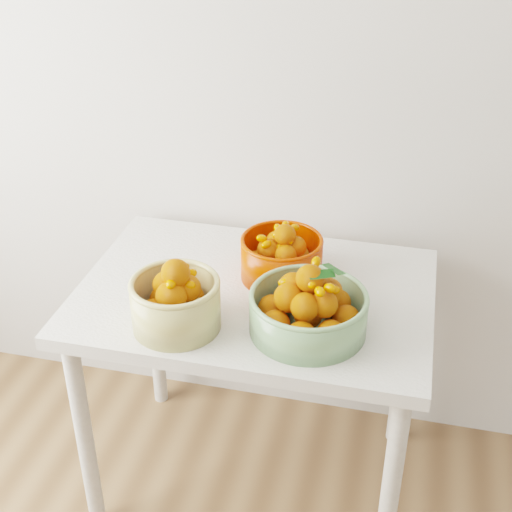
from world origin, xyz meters
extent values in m
cube|color=beige|center=(0.00, 2.00, 1.35)|extent=(4.00, 0.04, 2.70)
cube|color=silver|center=(-0.25, 1.60, 0.73)|extent=(1.00, 0.70, 0.04)
cylinder|color=silver|center=(-0.69, 1.31, 0.35)|extent=(0.05, 0.05, 0.71)
cylinder|color=silver|center=(0.19, 1.31, 0.35)|extent=(0.05, 0.05, 0.71)
cylinder|color=silver|center=(-0.69, 1.89, 0.35)|extent=(0.05, 0.05, 0.71)
cylinder|color=silver|center=(0.19, 1.89, 0.35)|extent=(0.05, 0.05, 0.71)
cylinder|color=tan|center=(-0.41, 1.39, 0.82)|extent=(0.26, 0.26, 0.13)
torus|color=tan|center=(-0.41, 1.39, 0.88)|extent=(0.26, 0.26, 0.02)
sphere|color=#D1660C|center=(-0.35, 1.39, 0.80)|extent=(0.08, 0.08, 0.08)
sphere|color=#CE4F04|center=(-0.40, 1.44, 0.80)|extent=(0.08, 0.08, 0.08)
sphere|color=#CE4F04|center=(-0.46, 1.42, 0.80)|extent=(0.07, 0.07, 0.07)
sphere|color=#CE4F04|center=(-0.46, 1.35, 0.80)|extent=(0.08, 0.08, 0.08)
sphere|color=#CE4F04|center=(-0.40, 1.33, 0.80)|extent=(0.08, 0.08, 0.08)
sphere|color=#CE4F04|center=(-0.41, 1.39, 0.80)|extent=(0.08, 0.08, 0.08)
sphere|color=#CE4F04|center=(-0.38, 1.40, 0.86)|extent=(0.07, 0.07, 0.07)
sphere|color=#CE4F04|center=(-0.44, 1.40, 0.86)|extent=(0.07, 0.07, 0.07)
sphere|color=#CE4F04|center=(-0.41, 1.35, 0.86)|extent=(0.08, 0.08, 0.08)
sphere|color=#CE4F04|center=(-0.41, 1.39, 0.91)|extent=(0.07, 0.07, 0.07)
ellipsoid|color=#E35E00|center=(-0.38, 1.43, 0.89)|extent=(0.04, 0.05, 0.03)
ellipsoid|color=#E35E00|center=(-0.41, 1.40, 0.89)|extent=(0.04, 0.05, 0.03)
ellipsoid|color=#E35E00|center=(-0.37, 1.39, 0.88)|extent=(0.04, 0.03, 0.04)
ellipsoid|color=#E35E00|center=(-0.40, 1.42, 0.91)|extent=(0.04, 0.05, 0.04)
ellipsoid|color=#E35E00|center=(-0.41, 1.35, 0.90)|extent=(0.04, 0.04, 0.04)
cylinder|color=#77A16F|center=(-0.08, 1.45, 0.80)|extent=(0.35, 0.35, 0.11)
torus|color=#77A16F|center=(-0.08, 1.45, 0.86)|extent=(0.35, 0.35, 0.01)
sphere|color=#CE4F04|center=(0.02, 1.45, 0.80)|extent=(0.07, 0.07, 0.07)
sphere|color=#CE4F04|center=(-0.01, 1.52, 0.80)|extent=(0.07, 0.07, 0.07)
sphere|color=#CE4F04|center=(-0.08, 1.54, 0.80)|extent=(0.08, 0.08, 0.08)
sphere|color=#CE4F04|center=(-0.14, 1.52, 0.80)|extent=(0.07, 0.07, 0.07)
sphere|color=#CE4F04|center=(-0.17, 1.45, 0.80)|extent=(0.07, 0.07, 0.07)
sphere|color=#CE4F04|center=(-0.15, 1.38, 0.80)|extent=(0.08, 0.08, 0.08)
sphere|color=#CE4F04|center=(-0.08, 1.35, 0.80)|extent=(0.08, 0.08, 0.08)
sphere|color=#CE4F04|center=(-0.01, 1.38, 0.80)|extent=(0.07, 0.07, 0.07)
sphere|color=#CE4F04|center=(-0.08, 1.45, 0.80)|extent=(0.07, 0.07, 0.07)
sphere|color=#CE4F04|center=(-0.03, 1.47, 0.86)|extent=(0.07, 0.07, 0.07)
sphere|color=#CE4F04|center=(-0.07, 1.50, 0.86)|extent=(0.08, 0.08, 0.08)
sphere|color=#CE4F04|center=(-0.12, 1.47, 0.86)|extent=(0.08, 0.08, 0.08)
sphere|color=#CE4F04|center=(-0.12, 1.42, 0.86)|extent=(0.08, 0.08, 0.08)
sphere|color=#CE4F04|center=(-0.08, 1.39, 0.86)|extent=(0.07, 0.07, 0.07)
sphere|color=#CE4F04|center=(-0.03, 1.41, 0.86)|extent=(0.07, 0.07, 0.07)
sphere|color=#CE4F04|center=(-0.07, 1.45, 0.91)|extent=(0.07, 0.07, 0.07)
ellipsoid|color=#E35E00|center=(-0.02, 1.41, 0.91)|extent=(0.05, 0.04, 0.04)
ellipsoid|color=#E35E00|center=(-0.08, 1.46, 0.91)|extent=(0.04, 0.04, 0.04)
ellipsoid|color=#E35E00|center=(-0.09, 1.46, 0.90)|extent=(0.05, 0.05, 0.03)
ellipsoid|color=#E35E00|center=(-0.04, 1.39, 0.91)|extent=(0.04, 0.05, 0.03)
ellipsoid|color=#E35E00|center=(-0.07, 1.42, 0.91)|extent=(0.04, 0.05, 0.04)
ellipsoid|color=#E35E00|center=(-0.07, 1.50, 0.89)|extent=(0.03, 0.04, 0.04)
ellipsoid|color=#E35E00|center=(-0.02, 1.45, 0.89)|extent=(0.04, 0.03, 0.03)
ellipsoid|color=#E35E00|center=(-0.14, 1.46, 0.88)|extent=(0.04, 0.03, 0.03)
ellipsoid|color=#E35E00|center=(-0.07, 1.45, 0.91)|extent=(0.03, 0.04, 0.03)
ellipsoid|color=#E35E00|center=(-0.08, 1.45, 0.89)|extent=(0.05, 0.04, 0.04)
ellipsoid|color=#E35E00|center=(-0.07, 1.52, 0.92)|extent=(0.03, 0.04, 0.04)
ellipsoid|color=#E35E00|center=(-0.07, 1.44, 0.89)|extent=(0.04, 0.05, 0.04)
ellipsoid|color=#E35E00|center=(-0.07, 1.45, 0.89)|extent=(0.04, 0.05, 0.03)
ellipsoid|color=#E35E00|center=(-0.07, 1.44, 0.88)|extent=(0.04, 0.05, 0.03)
cylinder|color=red|center=(-0.20, 1.69, 0.81)|extent=(0.30, 0.30, 0.12)
torus|color=red|center=(-0.20, 1.69, 0.87)|extent=(0.30, 0.30, 0.01)
sphere|color=#D1660C|center=(-0.13, 1.69, 0.79)|extent=(0.07, 0.07, 0.07)
sphere|color=#D1660C|center=(-0.16, 1.75, 0.79)|extent=(0.07, 0.07, 0.07)
sphere|color=#CE4F04|center=(-0.23, 1.75, 0.79)|extent=(0.06, 0.06, 0.06)
sphere|color=#CE4F04|center=(-0.27, 1.68, 0.79)|extent=(0.07, 0.07, 0.07)
sphere|color=#CE4F04|center=(-0.23, 1.62, 0.79)|extent=(0.06, 0.06, 0.06)
sphere|color=#CE4F04|center=(-0.16, 1.62, 0.79)|extent=(0.07, 0.07, 0.07)
sphere|color=#CE4F04|center=(-0.20, 1.69, 0.79)|extent=(0.07, 0.07, 0.07)
sphere|color=#CE4F04|center=(-0.16, 1.70, 0.85)|extent=(0.07, 0.07, 0.07)
sphere|color=#CE4F04|center=(-0.21, 1.72, 0.85)|extent=(0.07, 0.07, 0.07)
sphere|color=#CE4F04|center=(-0.23, 1.67, 0.85)|extent=(0.07, 0.07, 0.07)
sphere|color=#CE4F04|center=(-0.18, 1.65, 0.85)|extent=(0.06, 0.06, 0.06)
sphere|color=#CE4F04|center=(-0.19, 1.69, 0.89)|extent=(0.06, 0.06, 0.06)
ellipsoid|color=#E35E00|center=(-0.20, 1.69, 0.90)|extent=(0.04, 0.04, 0.03)
ellipsoid|color=#E35E00|center=(-0.18, 1.68, 0.88)|extent=(0.04, 0.04, 0.03)
ellipsoid|color=#E35E00|center=(-0.19, 1.74, 0.90)|extent=(0.02, 0.04, 0.03)
ellipsoid|color=#E35E00|center=(-0.17, 1.73, 0.90)|extent=(0.04, 0.04, 0.03)
ellipsoid|color=#E35E00|center=(-0.20, 1.69, 0.88)|extent=(0.03, 0.04, 0.04)
ellipsoid|color=#E35E00|center=(-0.25, 1.66, 0.88)|extent=(0.04, 0.03, 0.03)
ellipsoid|color=#E35E00|center=(-0.22, 1.73, 0.86)|extent=(0.04, 0.04, 0.03)
ellipsoid|color=#E35E00|center=(-0.19, 1.70, 0.89)|extent=(0.03, 0.04, 0.03)
ellipsoid|color=#E35E00|center=(-0.23, 1.65, 0.87)|extent=(0.04, 0.04, 0.03)
ellipsoid|color=#E35E00|center=(-0.20, 1.67, 0.86)|extent=(0.02, 0.04, 0.03)
ellipsoid|color=#E35E00|center=(-0.19, 1.70, 0.88)|extent=(0.03, 0.04, 0.03)
ellipsoid|color=#E35E00|center=(-0.21, 1.68, 0.89)|extent=(0.04, 0.03, 0.03)
ellipsoid|color=#E35E00|center=(-0.22, 1.73, 0.89)|extent=(0.04, 0.04, 0.03)
camera|label=1|loc=(0.14, -0.04, 1.86)|focal=50.00mm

